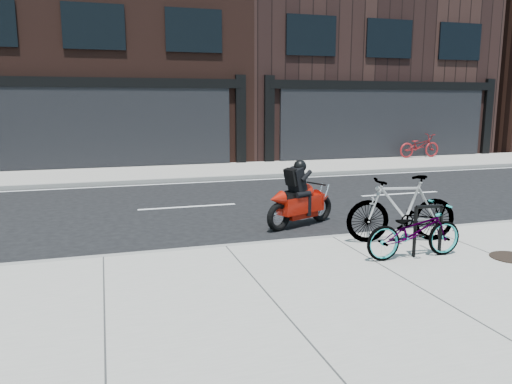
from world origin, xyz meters
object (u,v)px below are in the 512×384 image
object	(u,v)px
bike_rack	(428,226)
bicycle_rear	(401,209)
bicycle_front	(414,231)
manhole_cover	(512,257)
motorcycle	(304,199)
bicycle_far	(419,146)

from	to	relation	value
bike_rack	bicycle_rear	bearing A→B (deg)	85.57
bicycle_front	manhole_cover	bearing A→B (deg)	-107.02
bicycle_rear	bike_rack	bearing A→B (deg)	6.77
bicycle_front	motorcycle	world-z (taller)	motorcycle
bicycle_rear	manhole_cover	world-z (taller)	bicycle_rear
bike_rack	bicycle_front	xyz separation A→B (m)	(-0.26, -0.01, -0.06)
motorcycle	bicycle_far	size ratio (longest dim) A/B	0.90
bicycle_front	bike_rack	bearing A→B (deg)	-86.02
bicycle_front	bicycle_far	bearing A→B (deg)	-34.54
motorcycle	manhole_cover	size ratio (longest dim) A/B	2.67
bike_rack	manhole_cover	world-z (taller)	bike_rack
bicycle_front	bicycle_far	xyz separation A→B (m)	(8.76, 12.38, 0.08)
bicycle_front	manhole_cover	xyz separation A→B (m)	(1.49, -0.48, -0.42)
manhole_cover	bicycle_far	bearing A→B (deg)	60.51
bicycle_front	motorcycle	bearing A→B (deg)	13.31
bicycle_front	manhole_cover	world-z (taller)	bicycle_front
bicycle_rear	manhole_cover	size ratio (longest dim) A/B	2.96
bike_rack	bicycle_front	distance (m)	0.27
bike_rack	bicycle_rear	size ratio (longest dim) A/B	0.43
manhole_cover	bicycle_rear	bearing A→B (deg)	130.74
bicycle_rear	motorcycle	distance (m)	2.29
bicycle_far	manhole_cover	bearing A→B (deg)	149.74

